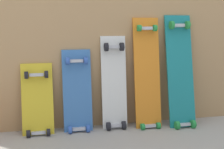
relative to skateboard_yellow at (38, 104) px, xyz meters
name	(u,v)px	position (x,y,z in m)	size (l,w,h in m)	color
ground_plane	(110,126)	(0.58, 0.03, -0.24)	(12.00, 12.00, 0.00)	#9E9991
plywood_wall_panel	(108,15)	(0.58, 0.10, 0.68)	(2.25, 0.04, 1.83)	tan
skateboard_yellow	(38,104)	(0.00, 0.00, 0.00)	(0.24, 0.19, 0.61)	gold
skateboard_blue	(77,95)	(0.31, 0.01, 0.05)	(0.23, 0.18, 0.71)	#386BAD
skateboard_white	(114,86)	(0.61, 0.01, 0.11)	(0.20, 0.17, 0.81)	silver
skateboard_orange	(147,77)	(0.88, -0.01, 0.17)	(0.22, 0.22, 0.96)	orange
skateboard_teal	(180,75)	(1.16, -0.04, 0.19)	(0.23, 0.27, 0.98)	#197A7F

